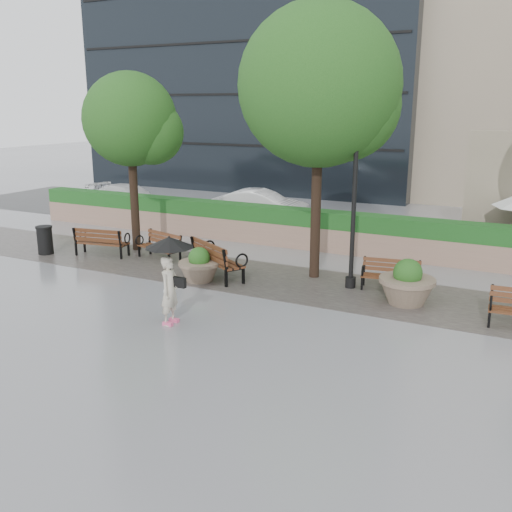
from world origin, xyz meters
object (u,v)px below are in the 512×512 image
at_px(bench_0, 102,248).
at_px(bench_3, 390,282).
at_px(bench_1, 159,252).
at_px(planter_right, 407,286).
at_px(car_left, 129,198).
at_px(pedestrian, 170,272).
at_px(planter_left, 199,268).
at_px(car_right, 261,206).
at_px(trash_bin, 45,241).
at_px(lamppost, 353,226).
at_px(bench_2, 218,267).

relative_size(bench_0, bench_3, 1.15).
xyz_separation_m(bench_1, planter_right, (8.03, -0.67, 0.20)).
bearing_deg(car_left, pedestrian, -133.49).
relative_size(planter_left, car_right, 0.29).
bearing_deg(pedestrian, trash_bin, 63.68).
bearing_deg(pedestrian, planter_right, -52.38).
bearing_deg(trash_bin, bench_0, 19.84).
xyz_separation_m(planter_right, pedestrian, (-4.48, -3.74, 0.77)).
bearing_deg(car_right, car_left, 88.29).
height_order(trash_bin, car_left, car_left).
bearing_deg(planter_right, bench_3, 124.96).
distance_m(bench_3, pedestrian, 6.11).
bearing_deg(bench_0, planter_right, 168.91).
height_order(bench_3, pedestrian, pedestrian).
height_order(lamppost, pedestrian, lamppost).
height_order(bench_2, bench_3, bench_2).
bearing_deg(car_left, car_right, -81.29).
height_order(bench_0, planter_right, planter_right).
xyz_separation_m(planter_left, planter_right, (5.64, 0.71, 0.07)).
distance_m(trash_bin, lamppost, 10.35).
distance_m(bench_0, planter_left, 4.47).
bearing_deg(planter_right, pedestrian, -140.13).
bearing_deg(bench_2, planter_left, 93.22).
bearing_deg(bench_0, bench_3, 174.29).
bearing_deg(pedestrian, lamppost, -35.16).
relative_size(bench_0, car_right, 0.45).
height_order(bench_2, lamppost, lamppost).
height_order(bench_0, lamppost, lamppost).
relative_size(bench_1, pedestrian, 0.85).
height_order(trash_bin, lamppost, lamppost).
xyz_separation_m(bench_1, bench_3, (7.40, 0.23, -0.01)).
bearing_deg(bench_1, bench_0, -151.75).
bearing_deg(car_right, trash_bin, 147.52).
xyz_separation_m(bench_0, planter_right, (10.02, -0.23, 0.17)).
xyz_separation_m(bench_2, car_right, (-2.50, 7.90, 0.36)).
relative_size(trash_bin, car_left, 0.21).
bearing_deg(lamppost, bench_3, 14.32).
xyz_separation_m(planter_left, lamppost, (4.00, 1.34, 1.34)).
distance_m(trash_bin, pedestrian, 8.13).
distance_m(bench_1, bench_2, 2.79).
distance_m(bench_2, planter_left, 0.61).
xyz_separation_m(bench_2, lamppost, (3.72, 0.80, 1.41)).
bearing_deg(planter_left, bench_2, 63.21).
height_order(bench_2, trash_bin, bench_2).
height_order(bench_1, bench_3, bench_1).
xyz_separation_m(car_left, car_right, (6.63, 0.55, 0.06)).
relative_size(bench_0, bench_1, 1.07).
bearing_deg(car_left, bench_3, -110.40).
bearing_deg(planter_right, car_right, 135.50).
bearing_deg(planter_right, bench_0, 178.71).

